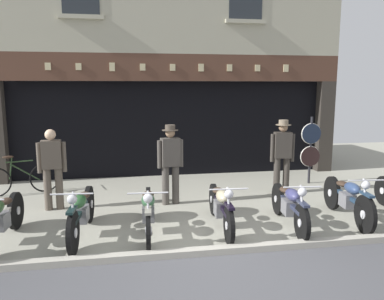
{
  "coord_description": "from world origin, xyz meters",
  "views": [
    {
      "loc": [
        -1.28,
        -5.23,
        2.49
      ],
      "look_at": [
        0.12,
        2.72,
        1.14
      ],
      "focal_mm": 36.2,
      "sensor_mm": 36.0,
      "label": 1
    }
  ],
  "objects_px": {
    "leaning_bicycle": "(20,178)",
    "shopkeeper_center": "(170,161)",
    "salesman_left": "(52,166)",
    "salesman_right": "(282,153)",
    "motorcycle_center_right": "(290,204)",
    "motorcycle_left": "(81,212)",
    "motorcycle_center": "(221,206)",
    "motorcycle_right": "(348,198)",
    "motorcycle_center_left": "(148,210)",
    "motorcycle_far_left": "(0,219)",
    "tyre_sign_pole": "(311,146)",
    "advert_board_near": "(107,116)"
  },
  "relations": [
    {
      "from": "motorcycle_center_left",
      "to": "leaning_bicycle",
      "type": "xyz_separation_m",
      "value": [
        -2.76,
        2.95,
        -0.04
      ]
    },
    {
      "from": "shopkeeper_center",
      "to": "salesman_left",
      "type": "bearing_deg",
      "value": -10.92
    },
    {
      "from": "tyre_sign_pole",
      "to": "leaning_bicycle",
      "type": "relative_size",
      "value": 1.02
    },
    {
      "from": "salesman_left",
      "to": "salesman_right",
      "type": "relative_size",
      "value": 0.95
    },
    {
      "from": "shopkeeper_center",
      "to": "leaning_bicycle",
      "type": "height_order",
      "value": "shopkeeper_center"
    },
    {
      "from": "motorcycle_left",
      "to": "motorcycle_center_left",
      "type": "height_order",
      "value": "motorcycle_left"
    },
    {
      "from": "salesman_right",
      "to": "advert_board_near",
      "type": "distance_m",
      "value": 4.73
    },
    {
      "from": "motorcycle_center",
      "to": "shopkeeper_center",
      "type": "distance_m",
      "value": 1.79
    },
    {
      "from": "motorcycle_center",
      "to": "motorcycle_right",
      "type": "xyz_separation_m",
      "value": [
        2.42,
        -0.02,
        0.02
      ]
    },
    {
      "from": "motorcycle_center_right",
      "to": "salesman_left",
      "type": "relative_size",
      "value": 1.19
    },
    {
      "from": "motorcycle_center",
      "to": "tyre_sign_pole",
      "type": "relative_size",
      "value": 1.2
    },
    {
      "from": "motorcycle_center",
      "to": "leaning_bicycle",
      "type": "relative_size",
      "value": 1.22
    },
    {
      "from": "motorcycle_center",
      "to": "shopkeeper_center",
      "type": "bearing_deg",
      "value": -62.69
    },
    {
      "from": "motorcycle_far_left",
      "to": "advert_board_near",
      "type": "height_order",
      "value": "advert_board_near"
    },
    {
      "from": "motorcycle_far_left",
      "to": "salesman_left",
      "type": "distance_m",
      "value": 1.84
    },
    {
      "from": "tyre_sign_pole",
      "to": "advert_board_near",
      "type": "relative_size",
      "value": 1.67
    },
    {
      "from": "motorcycle_center_left",
      "to": "motorcycle_center",
      "type": "relative_size",
      "value": 0.98
    },
    {
      "from": "advert_board_near",
      "to": "motorcycle_far_left",
      "type": "bearing_deg",
      "value": -108.86
    },
    {
      "from": "tyre_sign_pole",
      "to": "motorcycle_right",
      "type": "bearing_deg",
      "value": -102.48
    },
    {
      "from": "motorcycle_far_left",
      "to": "tyre_sign_pole",
      "type": "bearing_deg",
      "value": -153.27
    },
    {
      "from": "leaning_bicycle",
      "to": "shopkeeper_center",
      "type": "bearing_deg",
      "value": 51.11
    },
    {
      "from": "motorcycle_center",
      "to": "salesman_left",
      "type": "xyz_separation_m",
      "value": [
        -3.07,
        1.61,
        0.5
      ]
    },
    {
      "from": "motorcycle_far_left",
      "to": "advert_board_near",
      "type": "bearing_deg",
      "value": -104.93
    },
    {
      "from": "motorcycle_center_right",
      "to": "shopkeeper_center",
      "type": "relative_size",
      "value": 1.15
    },
    {
      "from": "salesman_right",
      "to": "tyre_sign_pole",
      "type": "bearing_deg",
      "value": -138.0
    },
    {
      "from": "shopkeeper_center",
      "to": "motorcycle_left",
      "type": "bearing_deg",
      "value": 32.91
    },
    {
      "from": "motorcycle_right",
      "to": "salesman_left",
      "type": "relative_size",
      "value": 1.23
    },
    {
      "from": "salesman_right",
      "to": "leaning_bicycle",
      "type": "bearing_deg",
      "value": -2.33
    },
    {
      "from": "motorcycle_left",
      "to": "motorcycle_center",
      "type": "distance_m",
      "value": 2.36
    },
    {
      "from": "salesman_right",
      "to": "motorcycle_center_right",
      "type": "bearing_deg",
      "value": 77.92
    },
    {
      "from": "salesman_right",
      "to": "tyre_sign_pole",
      "type": "xyz_separation_m",
      "value": [
        1.08,
        0.75,
        0.02
      ]
    },
    {
      "from": "salesman_right",
      "to": "motorcycle_center",
      "type": "bearing_deg",
      "value": 52.07
    },
    {
      "from": "shopkeeper_center",
      "to": "motorcycle_center_left",
      "type": "bearing_deg",
      "value": 60.46
    },
    {
      "from": "motorcycle_far_left",
      "to": "motorcycle_right",
      "type": "bearing_deg",
      "value": -175.42
    },
    {
      "from": "motorcycle_center_right",
      "to": "tyre_sign_pole",
      "type": "height_order",
      "value": "tyre_sign_pole"
    },
    {
      "from": "salesman_left",
      "to": "tyre_sign_pole",
      "type": "bearing_deg",
      "value": -175.29
    },
    {
      "from": "motorcycle_right",
      "to": "salesman_left",
      "type": "bearing_deg",
      "value": -10.0
    },
    {
      "from": "motorcycle_center_left",
      "to": "motorcycle_left",
      "type": "bearing_deg",
      "value": 0.81
    },
    {
      "from": "motorcycle_center_left",
      "to": "salesman_left",
      "type": "relative_size",
      "value": 1.23
    },
    {
      "from": "motorcycle_left",
      "to": "motorcycle_center",
      "type": "relative_size",
      "value": 1.02
    },
    {
      "from": "motorcycle_center",
      "to": "motorcycle_center_right",
      "type": "distance_m",
      "value": 1.22
    },
    {
      "from": "motorcycle_far_left",
      "to": "motorcycle_center",
      "type": "distance_m",
      "value": 3.59
    },
    {
      "from": "motorcycle_left",
      "to": "leaning_bicycle",
      "type": "height_order",
      "value": "motorcycle_left"
    },
    {
      "from": "motorcycle_left",
      "to": "motorcycle_center_right",
      "type": "distance_m",
      "value": 3.58
    },
    {
      "from": "motorcycle_far_left",
      "to": "tyre_sign_pole",
      "type": "xyz_separation_m",
      "value": [
        6.6,
        2.78,
        0.55
      ]
    },
    {
      "from": "motorcycle_right",
      "to": "salesman_left",
      "type": "distance_m",
      "value": 5.74
    },
    {
      "from": "motorcycle_center_right",
      "to": "advert_board_near",
      "type": "height_order",
      "value": "advert_board_near"
    },
    {
      "from": "motorcycle_left",
      "to": "motorcycle_right",
      "type": "relative_size",
      "value": 1.04
    },
    {
      "from": "motorcycle_center_left",
      "to": "leaning_bicycle",
      "type": "distance_m",
      "value": 4.04
    },
    {
      "from": "motorcycle_center_right",
      "to": "salesman_left",
      "type": "height_order",
      "value": "salesman_left"
    }
  ]
}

